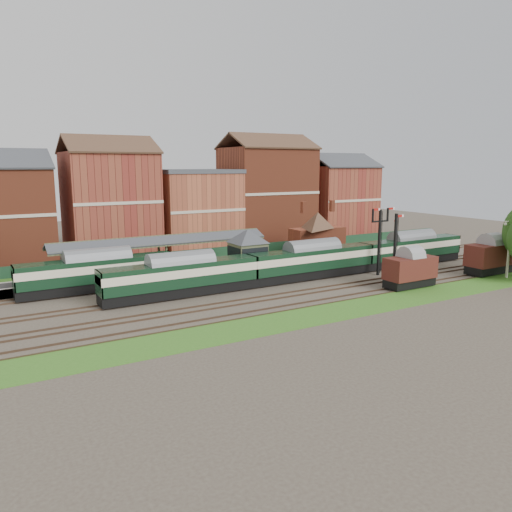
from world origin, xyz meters
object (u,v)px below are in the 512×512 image
platform_railcar (98,271)px  semaphore_bracket (380,237)px  signal_box (248,253)px  dmu_train (312,260)px  goods_van_a (410,269)px

platform_railcar → semaphore_bracket: bearing=-16.0°
signal_box → platform_railcar: bearing=168.7°
semaphore_bracket → platform_railcar: bearing=164.0°
signal_box → dmu_train: (6.88, -3.25, -0.96)m
signal_box → semaphore_bracket: (15.04, -5.75, 1.44)m
dmu_train → goods_van_a: bearing=-54.1°
semaphore_bracket → platform_railcar: semaphore_bracket is taller
platform_railcar → goods_van_a: 33.51m
signal_box → semaphore_bracket: size_ratio=0.73×
signal_box → dmu_train: size_ratio=0.12×
semaphore_bracket → goods_van_a: semaphore_bracket is taller
semaphore_bracket → dmu_train: bearing=163.0°
goods_van_a → signal_box: bearing=137.6°
dmu_train → goods_van_a: dmu_train is taller
signal_box → platform_railcar: size_ratio=0.37×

